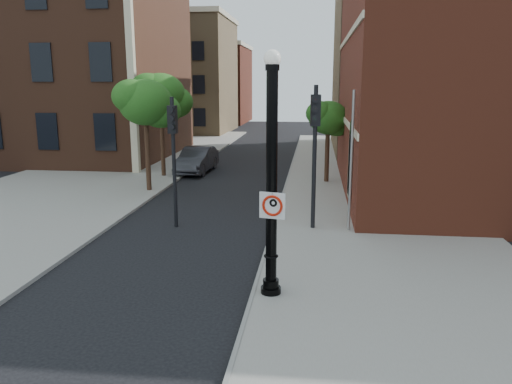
# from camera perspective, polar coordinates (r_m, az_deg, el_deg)

# --- Properties ---
(ground) EXTENTS (120.00, 120.00, 0.00)m
(ground) POSITION_cam_1_polar(r_m,az_deg,el_deg) (12.91, -9.89, -12.15)
(ground) COLOR black
(ground) RESTS_ON ground
(sidewalk_right) EXTENTS (8.00, 60.00, 0.12)m
(sidewalk_right) POSITION_cam_1_polar(r_m,az_deg,el_deg) (22.01, 13.06, -1.80)
(sidewalk_right) COLOR gray
(sidewalk_right) RESTS_ON ground
(sidewalk_left) EXTENTS (10.00, 50.00, 0.12)m
(sidewalk_left) POSITION_cam_1_polar(r_m,az_deg,el_deg) (32.23, -16.19, 2.45)
(sidewalk_left) COLOR gray
(sidewalk_left) RESTS_ON ground
(curb_edge) EXTENTS (0.10, 60.00, 0.14)m
(curb_edge) POSITION_cam_1_polar(r_m,az_deg,el_deg) (21.92, 2.74, -1.53)
(curb_edge) COLOR gray
(curb_edge) RESTS_ON ground
(victorian_building) EXTENTS (18.60, 14.60, 17.95)m
(victorian_building) POSITION_cam_1_polar(r_m,az_deg,el_deg) (40.40, -23.11, 16.25)
(victorian_building) COLOR brown
(victorian_building) RESTS_ON ground
(bg_building_tan_a) EXTENTS (12.00, 12.00, 12.00)m
(bg_building_tan_a) POSITION_cam_1_polar(r_m,az_deg,el_deg) (57.37, -9.14, 12.85)
(bg_building_tan_a) COLOR #8E734D
(bg_building_tan_a) RESTS_ON ground
(bg_building_red) EXTENTS (12.00, 12.00, 10.00)m
(bg_building_red) POSITION_cam_1_polar(r_m,az_deg,el_deg) (70.95, -5.99, 11.99)
(bg_building_red) COLOR #612717
(bg_building_red) RESTS_ON ground
(bg_building_tan_b) EXTENTS (22.00, 14.00, 14.00)m
(bg_building_tan_b) POSITION_cam_1_polar(r_m,az_deg,el_deg) (43.11, 24.32, 13.50)
(bg_building_tan_b) COLOR #8E734D
(bg_building_tan_b) RESTS_ON ground
(lamppost) EXTENTS (0.51, 0.51, 6.06)m
(lamppost) POSITION_cam_1_polar(r_m,az_deg,el_deg) (12.06, 1.79, 0.32)
(lamppost) COLOR black
(lamppost) RESTS_ON ground
(no_parking_sign) EXTENTS (0.64, 0.18, 0.65)m
(no_parking_sign) POSITION_cam_1_polar(r_m,az_deg,el_deg) (11.99, 1.88, -1.54)
(no_parking_sign) COLOR white
(no_parking_sign) RESTS_ON ground
(parked_car) EXTENTS (1.83, 4.73, 1.54)m
(parked_car) POSITION_cam_1_polar(r_m,az_deg,el_deg) (30.50, -6.77, 3.67)
(parked_car) COLOR #313136
(parked_car) RESTS_ON ground
(traffic_signal_left) EXTENTS (0.32, 0.40, 4.83)m
(traffic_signal_left) POSITION_cam_1_polar(r_m,az_deg,el_deg) (18.50, -9.45, 5.79)
(traffic_signal_left) COLOR black
(traffic_signal_left) RESTS_ON ground
(traffic_signal_right) EXTENTS (0.37, 0.45, 5.26)m
(traffic_signal_right) POSITION_cam_1_polar(r_m,az_deg,el_deg) (17.84, 6.75, 6.56)
(traffic_signal_right) COLOR black
(traffic_signal_right) RESTS_ON ground
(utility_pole) EXTENTS (0.10, 0.10, 5.09)m
(utility_pole) POSITION_cam_1_polar(r_m,az_deg,el_deg) (17.91, 10.82, 3.23)
(utility_pole) COLOR #999999
(utility_pole) RESTS_ON ground
(street_tree_a) EXTENTS (3.06, 2.77, 5.52)m
(street_tree_a) POSITION_cam_1_polar(r_m,az_deg,el_deg) (24.92, -12.43, 9.84)
(street_tree_a) COLOR black
(street_tree_a) RESTS_ON ground
(street_tree_b) EXTENTS (3.26, 2.95, 5.88)m
(street_tree_b) POSITION_cam_1_polar(r_m,az_deg,el_deg) (28.82, -10.75, 10.78)
(street_tree_b) COLOR black
(street_tree_b) RESTS_ON ground
(street_tree_c) EXTENTS (2.45, 2.22, 4.42)m
(street_tree_c) POSITION_cam_1_polar(r_m,az_deg,el_deg) (26.87, 8.31, 8.29)
(street_tree_c) COLOR black
(street_tree_c) RESTS_ON ground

